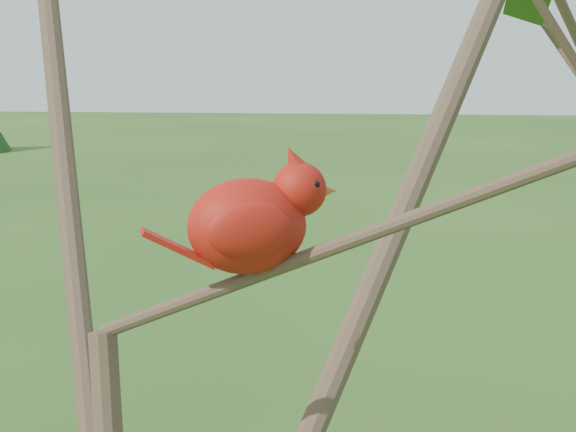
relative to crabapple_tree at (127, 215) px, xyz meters
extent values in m
ellipsoid|color=#AA1C0E|center=(0.11, 0.11, -0.03)|extent=(0.17, 0.15, 0.11)
sphere|color=#AA1C0E|center=(0.17, 0.13, 0.01)|extent=(0.09, 0.09, 0.07)
cone|color=#AA1C0E|center=(0.17, 0.13, 0.04)|extent=(0.06, 0.05, 0.05)
cone|color=#D85914|center=(0.20, 0.15, 0.01)|extent=(0.04, 0.03, 0.02)
ellipsoid|color=black|center=(0.19, 0.14, 0.01)|extent=(0.03, 0.04, 0.03)
cube|color=#AA1C0E|center=(0.04, 0.08, -0.05)|extent=(0.09, 0.06, 0.05)
ellipsoid|color=#AA1C0E|center=(0.09, 0.15, -0.03)|extent=(0.11, 0.07, 0.07)
ellipsoid|color=#AA1C0E|center=(0.12, 0.07, -0.03)|extent=(0.11, 0.07, 0.07)
camera|label=1|loc=(0.28, -0.90, 0.16)|focal=55.00mm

